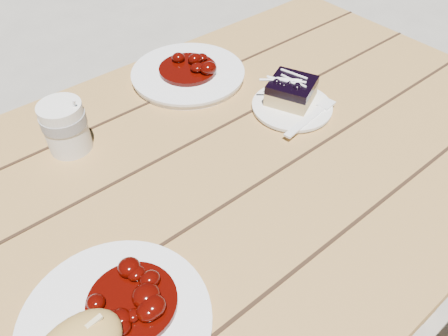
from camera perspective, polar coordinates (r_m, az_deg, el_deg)
picnic_table at (r=0.83m, az=-19.06°, el=-17.81°), size 2.00×1.55×0.75m
main_plate at (r=0.61m, az=-13.96°, el=-19.15°), size 0.24×0.24×0.02m
goulash_stew at (r=0.60m, az=-12.12°, el=-16.07°), size 0.12×0.12×0.04m
dessert_plate at (r=0.92m, az=8.85°, el=7.85°), size 0.16×0.16×0.01m
blueberry_cake at (r=0.92m, az=8.81°, el=9.98°), size 0.11×0.11×0.05m
fork_dessert at (r=0.87m, az=10.58°, el=6.04°), size 0.16×0.05×0.00m
coffee_cup at (r=0.84m, az=-20.00°, el=5.05°), size 0.08×0.08×0.10m
second_plate at (r=1.01m, az=-4.70°, el=12.09°), size 0.25×0.25×0.02m
second_stew at (r=0.99m, az=-4.80°, el=13.50°), size 0.13×0.13×0.04m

